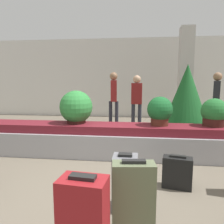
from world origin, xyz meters
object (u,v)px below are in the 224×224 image
suitcase_2 (133,201)px  suitcase_5 (177,172)px  decorated_tree (186,100)px  pillar (185,78)px  suitcase_0 (84,220)px  suitcase_6 (125,182)px  potted_plant_1 (76,108)px  traveler_2 (114,95)px  traveler_0 (216,96)px  potted_plant_0 (214,113)px  potted_plant_2 (160,111)px  traveler_1 (137,98)px

suitcase_2 → suitcase_5: (0.59, 1.07, -0.15)m
suitcase_2 → decorated_tree: 3.79m
suitcase_5 → suitcase_2: bearing=-107.8°
pillar → suitcase_0: (-1.94, -5.83, -1.24)m
pillar → suitcase_6: bearing=-108.1°
potted_plant_1 → decorated_tree: 2.68m
traveler_2 → suitcase_2: bearing=179.2°
suitcase_6 → traveler_0: traveler_0 is taller
pillar → potted_plant_0: size_ratio=6.01×
potted_plant_2 → suitcase_5: bearing=-83.9°
traveler_2 → potted_plant_1: bearing=160.1°
suitcase_0 → traveler_0: 5.75m
decorated_tree → traveler_1: bearing=135.2°
suitcase_0 → decorated_tree: (1.59, 3.86, 0.67)m
suitcase_6 → suitcase_0: bearing=-109.8°
suitcase_6 → traveler_1: bearing=88.9°
suitcase_6 → potted_plant_0: size_ratio=1.26×
potted_plant_1 → traveler_1: (1.22, 2.33, 0.04)m
potted_plant_1 → traveler_0: 4.21m
suitcase_0 → potted_plant_2: bearing=78.3°
potted_plant_2 → potted_plant_1: bearing=178.2°
suitcase_5 → potted_plant_1: size_ratio=0.70×
traveler_2 → suitcase_6: bearing=178.8°
pillar → suitcase_5: pillar is taller
suitcase_0 → traveler_0: bearing=67.9°
suitcase_2 → potted_plant_0: size_ratio=1.46×
potted_plant_0 → decorated_tree: decorated_tree is taller
suitcase_6 → decorated_tree: bearing=67.1°
suitcase_6 → suitcase_5: bearing=40.5°
decorated_tree → pillar: bearing=80.1°
pillar → decorated_tree: pillar is taller
traveler_0 → traveler_2: bearing=104.4°
pillar → potted_plant_1: size_ratio=4.76×
potted_plant_0 → potted_plant_1: 2.71m
suitcase_0 → decorated_tree: 4.23m
suitcase_6 → potted_plant_2: potted_plant_2 is taller
traveler_2 → potted_plant_2: bearing=-164.8°
decorated_tree → suitcase_5: bearing=-103.8°
pillar → potted_plant_0: bearing=-91.1°
traveler_0 → traveler_2: traveler_2 is taller
potted_plant_0 → traveler_0: traveler_0 is taller
suitcase_2 → traveler_0: bearing=57.7°
potted_plant_1 → suitcase_6: bearing=-59.7°
suitcase_2 → suitcase_5: suitcase_2 is taller
suitcase_5 → pillar: bearing=88.9°
pillar → potted_plant_2: pillar is taller
potted_plant_1 → traveler_1: bearing=62.4°
suitcase_2 → suitcase_6: suitcase_2 is taller
pillar → traveler_0: pillar is taller
suitcase_0 → potted_plant_2: (0.85, 2.67, 0.55)m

